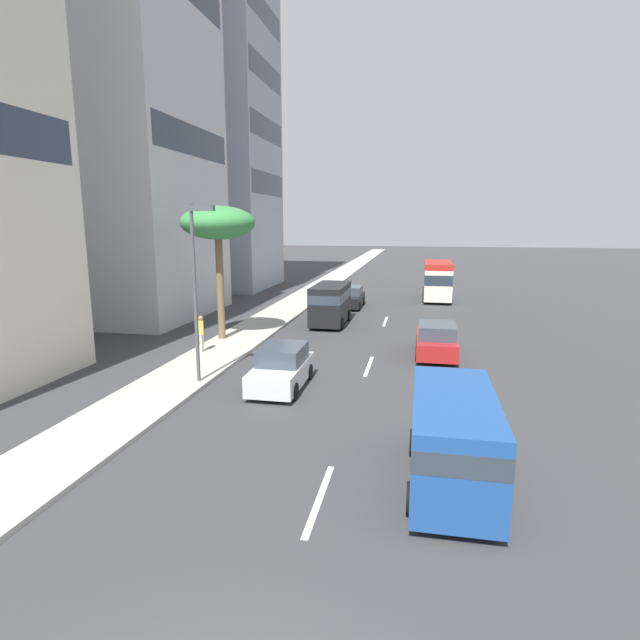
% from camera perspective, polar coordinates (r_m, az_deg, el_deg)
% --- Properties ---
extents(ground_plane, '(198.00, 198.00, 0.00)m').
position_cam_1_polar(ground_plane, '(36.89, 7.71, 0.94)').
color(ground_plane, '#38383A').
extents(sidewalk_right, '(162.00, 2.88, 0.15)m').
position_cam_1_polar(sidewalk_right, '(38.02, -3.44, 1.43)').
color(sidewalk_right, '#B2ADA3').
rests_on(sidewalk_right, ground_plane).
extents(lane_stripe_near, '(3.20, 0.16, 0.01)m').
position_cam_1_polar(lane_stripe_near, '(12.58, -0.06, -19.29)').
color(lane_stripe_near, silver).
rests_on(lane_stripe_near, ground_plane).
extents(lane_stripe_mid, '(3.20, 0.16, 0.01)m').
position_cam_1_polar(lane_stripe_mid, '(22.94, 5.46, -5.14)').
color(lane_stripe_mid, silver).
rests_on(lane_stripe_mid, ground_plane).
extents(lane_stripe_far, '(3.20, 0.16, 0.01)m').
position_cam_1_polar(lane_stripe_far, '(33.16, 7.30, -0.16)').
color(lane_stripe_far, silver).
rests_on(lane_stripe_far, ground_plane).
extents(car_lead, '(4.33, 1.92, 1.58)m').
position_cam_1_polar(car_lead, '(25.08, 12.85, -2.22)').
color(car_lead, '#A51E1E').
rests_on(car_lead, ground_plane).
extents(car_second, '(4.00, 1.82, 1.62)m').
position_cam_1_polar(car_second, '(19.88, -4.28, -5.39)').
color(car_second, silver).
rests_on(car_second, ground_plane).
extents(minibus_third, '(6.02, 2.27, 3.10)m').
position_cam_1_polar(minibus_third, '(42.90, 12.96, 4.44)').
color(minibus_third, silver).
rests_on(minibus_third, ground_plane).
extents(car_fourth, '(4.32, 1.84, 1.55)m').
position_cam_1_polar(car_fourth, '(38.46, 3.40, 2.54)').
color(car_fourth, black).
rests_on(car_fourth, ground_plane).
extents(van_fifth, '(4.94, 2.09, 2.26)m').
position_cam_1_polar(van_fifth, '(13.00, 14.65, -12.24)').
color(van_fifth, '#1E478C').
rests_on(van_fifth, ground_plane).
extents(van_sixth, '(4.75, 2.06, 2.50)m').
position_cam_1_polar(van_sixth, '(31.77, 1.18, 2.03)').
color(van_sixth, black).
rests_on(van_sixth, ground_plane).
extents(pedestrian_near_lamp, '(0.38, 0.32, 1.76)m').
position_cam_1_polar(pedestrian_near_lamp, '(25.21, -13.10, -1.29)').
color(pedestrian_near_lamp, beige).
rests_on(pedestrian_near_lamp, sidewalk_right).
extents(palm_tree, '(3.85, 3.85, 6.99)m').
position_cam_1_polar(palm_tree, '(27.37, -11.31, 10.38)').
color(palm_tree, brown).
rests_on(palm_tree, sidewalk_right).
extents(street_lamp, '(0.24, 0.97, 6.82)m').
position_cam_1_polar(street_lamp, '(20.00, -13.57, 4.94)').
color(street_lamp, '#4C4C51').
rests_on(street_lamp, sidewalk_right).
extents(apartment_tower_mid, '(11.32, 10.83, 37.81)m').
position_cam_1_polar(apartment_tower_mid, '(39.37, -22.65, 28.78)').
color(apartment_tower_mid, '#BCBCC1').
rests_on(apartment_tower_mid, ground_plane).
extents(office_tower_far, '(10.51, 12.79, 40.81)m').
position_cam_1_polar(office_tower_far, '(53.85, -13.29, 25.80)').
color(office_tower_far, '#99A3B2').
rests_on(office_tower_far, ground_plane).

